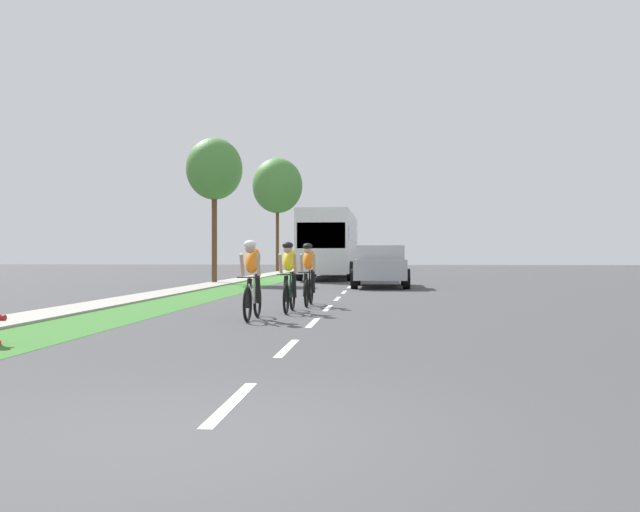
{
  "coord_description": "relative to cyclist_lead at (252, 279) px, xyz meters",
  "views": [
    {
      "loc": [
        1.32,
        -4.59,
        1.3
      ],
      "look_at": [
        -0.78,
        18.2,
        1.25
      ],
      "focal_mm": 38.19,
      "sensor_mm": 36.0,
      "label": 1
    }
  ],
  "objects": [
    {
      "name": "pickup_silver",
      "position": [
        2.5,
        13.75,
        0.02
      ],
      "size": [
        2.22,
        5.1,
        1.64
      ],
      "color": "#A5A8AD",
      "rests_on": "ground_plane"
    },
    {
      "name": "cyclist_trailing",
      "position": [
        0.49,
        1.78,
        0.0
      ],
      "size": [
        0.42,
        1.72,
        1.58
      ],
      "color": "black",
      "rests_on": "ground_plane"
    },
    {
      "name": "street_tree_near",
      "position": [
        -4.96,
        16.68,
        4.3
      ],
      "size": [
        2.52,
        2.52,
        6.54
      ],
      "color": "brown",
      "rests_on": "ground_plane"
    },
    {
      "name": "cyclist_lead",
      "position": [
        0.0,
        0.0,
        0.0
      ],
      "size": [
        0.42,
        1.72,
        1.58
      ],
      "color": "black",
      "rests_on": "ground_plane"
    },
    {
      "name": "grass_verge",
      "position": [
        -3.03,
        11.26,
        -0.81
      ],
      "size": [
        1.84,
        70.0,
        0.01
      ],
      "primitive_type": "cube",
      "color": "#38722D",
      "rests_on": "ground_plane"
    },
    {
      "name": "sedan_maroon",
      "position": [
        2.51,
        40.8,
        -0.04
      ],
      "size": [
        1.98,
        4.3,
        1.52
      ],
      "color": "maroon",
      "rests_on": "ground_plane"
    },
    {
      "name": "cyclist_distant",
      "position": [
        0.72,
        3.74,
        0.0
      ],
      "size": [
        0.42,
        1.72,
        1.58
      ],
      "color": "black",
      "rests_on": "ground_plane"
    },
    {
      "name": "ground_plane",
      "position": [
        1.27,
        11.26,
        -0.81
      ],
      "size": [
        120.0,
        120.0,
        0.0
      ],
      "primitive_type": "plane",
      "color": "#424244"
    },
    {
      "name": "suv_blue",
      "position": [
        2.74,
        50.87,
        0.14
      ],
      "size": [
        2.15,
        4.7,
        1.79
      ],
      "color": "#23389E",
      "rests_on": "ground_plane"
    },
    {
      "name": "sidewalk_concrete",
      "position": [
        -4.57,
        11.26,
        -0.81
      ],
      "size": [
        1.24,
        70.0,
        0.1
      ],
      "primitive_type": "cube",
      "color": "#9E998E",
      "rests_on": "ground_plane"
    },
    {
      "name": "lane_markings_center",
      "position": [
        1.27,
        15.26,
        -0.81
      ],
      "size": [
        0.12,
        54.3,
        0.01
      ],
      "color": "white",
      "rests_on": "ground_plane"
    },
    {
      "name": "street_tree_far",
      "position": [
        -5.18,
        36.55,
        5.57
      ],
      "size": [
        3.7,
        3.7,
        8.44
      ],
      "color": "brown",
      "rests_on": "ground_plane"
    },
    {
      "name": "bus_white",
      "position": [
        -0.25,
        23.7,
        1.17
      ],
      "size": [
        2.78,
        11.6,
        3.48
      ],
      "color": "silver",
      "rests_on": "ground_plane"
    }
  ]
}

